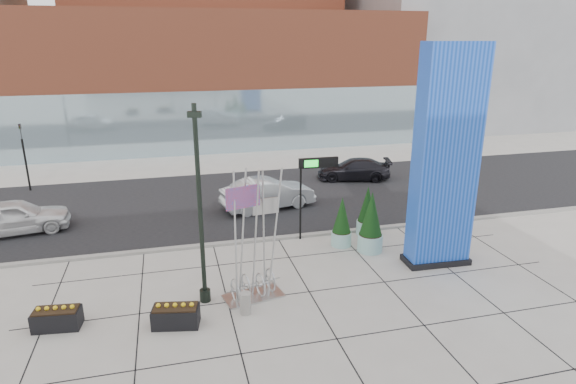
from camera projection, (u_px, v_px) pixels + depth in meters
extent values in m
plane|color=#9E9991|center=(277.00, 282.00, 18.36)|extent=(160.00, 160.00, 0.00)
cube|color=black|center=(238.00, 200.00, 27.59)|extent=(80.00, 12.00, 0.02)
cube|color=gray|center=(257.00, 240.00, 22.03)|extent=(80.00, 0.30, 0.12)
cube|color=#A24A2F|center=(218.00, 79.00, 41.83)|extent=(34.00, 10.00, 11.00)
cube|color=#8CA5B2|center=(226.00, 122.00, 38.31)|extent=(34.00, 0.60, 5.00)
cube|color=slate|center=(446.00, 37.00, 51.23)|extent=(20.00, 18.00, 18.00)
cube|color=#0C3DB6|center=(446.00, 160.00, 18.66)|extent=(2.48, 1.08, 8.80)
cube|color=black|center=(435.00, 260.00, 19.97)|extent=(2.69, 1.28, 0.24)
cylinder|color=black|center=(200.00, 208.00, 16.01)|extent=(0.16, 0.16, 6.96)
cylinder|color=black|center=(205.00, 295.00, 17.01)|extent=(0.38, 0.38, 0.44)
cube|color=black|center=(194.00, 114.00, 15.06)|extent=(0.47, 0.30, 0.19)
cube|color=#B9BCBE|center=(253.00, 296.00, 17.35)|extent=(2.27, 1.45, 0.06)
cylinder|color=#B9BCBE|center=(233.00, 239.00, 16.29)|extent=(0.08, 0.08, 4.77)
cylinder|color=#B9BCBE|center=(243.00, 235.00, 16.69)|extent=(0.08, 0.08, 4.77)
cylinder|color=#B9BCBE|center=(255.00, 236.00, 16.56)|extent=(0.08, 0.08, 4.77)
cylinder|color=#B9BCBE|center=(266.00, 232.00, 16.92)|extent=(0.08, 0.08, 4.77)
cylinder|color=#B9BCBE|center=(275.00, 236.00, 16.58)|extent=(0.08, 0.08, 4.77)
torus|color=#B9BCBE|center=(234.00, 289.00, 16.96)|extent=(0.24, 0.86, 0.87)
torus|color=#B9BCBE|center=(246.00, 285.00, 17.25)|extent=(0.24, 0.86, 0.87)
torus|color=#B9BCBE|center=(260.00, 286.00, 17.18)|extent=(0.24, 0.86, 0.87)
torus|color=#B9BCBE|center=(272.00, 282.00, 17.47)|extent=(0.24, 0.86, 0.87)
cube|color=red|center=(242.00, 197.00, 16.12)|extent=(1.21, 0.40, 0.76)
cube|color=#B9BCBE|center=(267.00, 207.00, 16.55)|extent=(0.95, 0.14, 0.57)
cylinder|color=gray|center=(245.00, 303.00, 16.20)|extent=(0.39, 0.39, 0.75)
cylinder|color=black|center=(301.00, 200.00, 21.76)|extent=(0.09, 0.09, 3.78)
cube|color=black|center=(318.00, 162.00, 21.42)|extent=(1.81, 0.21, 0.45)
cube|color=#19D833|center=(311.00, 164.00, 21.25)|extent=(0.63, 0.04, 0.32)
cylinder|color=#95C9C5|center=(370.00, 243.00, 20.98)|extent=(1.09, 1.09, 0.76)
cylinder|color=black|center=(370.00, 235.00, 20.87)|extent=(1.00, 1.00, 0.07)
cone|color=black|center=(372.00, 213.00, 20.57)|extent=(0.98, 0.98, 1.96)
cylinder|color=#95C9C5|center=(366.00, 227.00, 22.80)|extent=(0.95, 0.95, 0.66)
cylinder|color=black|center=(367.00, 221.00, 22.70)|extent=(0.87, 0.87, 0.06)
cone|color=black|center=(368.00, 204.00, 22.44)|extent=(0.85, 0.85, 1.70)
cylinder|color=#95C9C5|center=(341.00, 238.00, 21.57)|extent=(0.91, 0.91, 0.64)
cylinder|color=black|center=(341.00, 232.00, 21.47)|extent=(0.84, 0.84, 0.05)
cone|color=black|center=(342.00, 215.00, 21.22)|extent=(0.82, 0.82, 1.64)
cube|color=black|center=(176.00, 317.00, 15.53)|extent=(1.60, 1.01, 0.64)
cube|color=black|center=(175.00, 307.00, 15.42)|extent=(1.47, 0.89, 0.06)
cube|color=black|center=(57.00, 319.00, 15.40)|extent=(1.52, 0.89, 0.62)
cube|color=black|center=(56.00, 310.00, 15.30)|extent=(1.41, 0.77, 0.06)
imported|color=silver|center=(15.00, 217.00, 22.74)|extent=(5.04, 2.62, 1.64)
imported|color=#B5B9BD|center=(268.00, 194.00, 26.08)|extent=(5.32, 2.77, 1.67)
imported|color=black|center=(354.00, 169.00, 31.48)|extent=(5.04, 3.03, 1.37)
cylinder|color=black|center=(26.00, 165.00, 28.90)|extent=(0.12, 0.12, 3.20)
imported|color=black|center=(20.00, 131.00, 28.27)|extent=(0.15, 0.18, 0.90)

